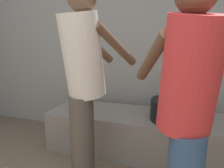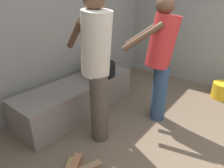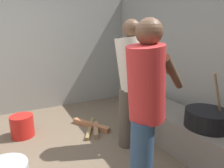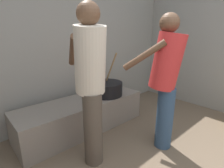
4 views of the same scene
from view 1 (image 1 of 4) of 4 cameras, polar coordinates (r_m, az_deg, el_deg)
The scene contains 5 objects.
block_enclosure_rear at distance 2.77m, azimuth 7.20°, elevation 10.25°, with size 4.84×0.20×2.31m, color gray.
hearth_ledge at distance 2.49m, azimuth 5.74°, elevation -12.41°, with size 1.85×0.60×0.44m, color slate.
cooking_pot_main at distance 2.28m, azimuth 16.06°, elevation -6.52°, with size 0.49×0.49×0.65m.
cook_in_red_shirt at distance 1.27m, azimuth 18.93°, elevation -5.34°, with size 0.58×0.73×1.58m.
cook_in_cream_shirt at distance 1.76m, azimuth -7.36°, elevation 1.82°, with size 0.57×0.75×1.65m.
Camera 1 is at (0.52, -0.08, 1.28)m, focal length 35.43 mm.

